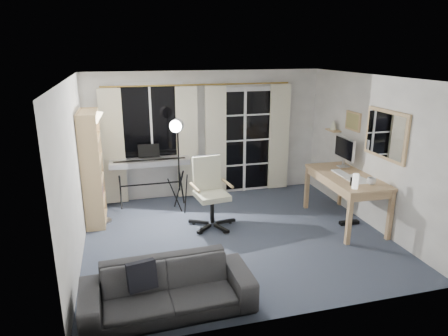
# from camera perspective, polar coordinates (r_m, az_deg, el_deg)

# --- Properties ---
(floor) EXTENTS (4.50, 4.00, 0.02)m
(floor) POSITION_cam_1_polar(r_m,az_deg,el_deg) (6.27, 1.69, -9.78)
(floor) COLOR #3A4255
(floor) RESTS_ON ground
(window) EXTENTS (1.20, 0.08, 1.40)m
(window) POSITION_cam_1_polar(r_m,az_deg,el_deg) (7.47, -10.41, 6.54)
(window) COLOR white
(window) RESTS_ON floor
(french_door) EXTENTS (1.32, 0.09, 2.11)m
(french_door) POSITION_cam_1_polar(r_m,az_deg,el_deg) (7.91, 2.88, 3.85)
(french_door) COLOR white
(french_door) RESTS_ON floor
(curtains) EXTENTS (3.60, 0.07, 2.13)m
(curtains) POSITION_cam_1_polar(r_m,az_deg,el_deg) (7.59, -3.30, 3.82)
(curtains) COLOR gold
(curtains) RESTS_ON floor
(bookshelf) EXTENTS (0.30, 0.86, 1.85)m
(bookshelf) POSITION_cam_1_polar(r_m,az_deg,el_deg) (6.81, -18.54, -0.44)
(bookshelf) COLOR tan
(bookshelf) RESTS_ON floor
(torchiere_lamp) EXTENTS (0.35, 0.35, 1.83)m
(torchiere_lamp) POSITION_cam_1_polar(r_m,az_deg,el_deg) (6.59, -17.87, 4.45)
(torchiere_lamp) COLOR #B2B2B7
(torchiere_lamp) RESTS_ON floor
(keyboard_piano) EXTENTS (1.44, 0.70, 1.04)m
(keyboard_piano) POSITION_cam_1_polar(r_m,az_deg,el_deg) (7.36, -10.54, 0.69)
(keyboard_piano) COLOR black
(keyboard_piano) RESTS_ON floor
(studio_light) EXTENTS (0.39, 0.39, 1.70)m
(studio_light) POSITION_cam_1_polar(r_m,az_deg,el_deg) (6.78, -6.72, 4.47)
(studio_light) COLOR black
(studio_light) RESTS_ON floor
(office_chair) EXTENTS (0.77, 0.78, 1.13)m
(office_chair) POSITION_cam_1_polar(r_m,az_deg,el_deg) (6.45, -2.14, -2.51)
(office_chair) COLOR black
(office_chair) RESTS_ON floor
(desk) EXTENTS (0.81, 1.56, 0.82)m
(desk) POSITION_cam_1_polar(r_m,az_deg,el_deg) (6.77, 17.10, -1.81)
(desk) COLOR tan
(desk) RESTS_ON floor
(monitor) EXTENTS (0.20, 0.59, 0.52)m
(monitor) POSITION_cam_1_polar(r_m,az_deg,el_deg) (7.12, 16.84, 2.58)
(monitor) COLOR silver
(monitor) RESTS_ON desk
(desk_clutter) EXTENTS (0.50, 0.93, 1.04)m
(desk_clutter) POSITION_cam_1_polar(r_m,az_deg,el_deg) (6.56, 17.58, -3.13)
(desk_clutter) COLOR white
(desk_clutter) RESTS_ON desk
(mug) EXTENTS (0.14, 0.11, 0.13)m
(mug) POSITION_cam_1_polar(r_m,az_deg,el_deg) (6.38, 20.32, -1.65)
(mug) COLOR silver
(mug) RESTS_ON desk
(wall_mirror) EXTENTS (0.04, 0.94, 0.74)m
(wall_mirror) POSITION_cam_1_polar(r_m,az_deg,el_deg) (6.44, 22.13, 4.43)
(wall_mirror) COLOR tan
(wall_mirror) RESTS_ON floor
(framed_print) EXTENTS (0.03, 0.42, 0.32)m
(framed_print) POSITION_cam_1_polar(r_m,az_deg,el_deg) (7.16, 17.95, 6.38)
(framed_print) COLOR tan
(framed_print) RESTS_ON floor
(wall_shelf) EXTENTS (0.16, 0.30, 0.18)m
(wall_shelf) POSITION_cam_1_polar(r_m,az_deg,el_deg) (7.58, 15.36, 5.65)
(wall_shelf) COLOR tan
(wall_shelf) RESTS_ON floor
(sofa) EXTENTS (1.87, 0.60, 0.73)m
(sofa) POSITION_cam_1_polar(r_m,az_deg,el_deg) (4.54, -8.08, -15.72)
(sofa) COLOR #29292B
(sofa) RESTS_ON floor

